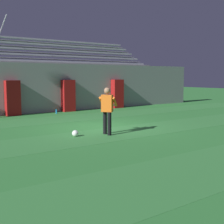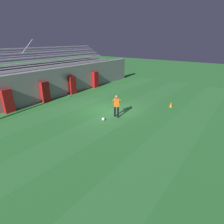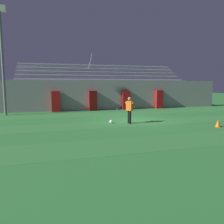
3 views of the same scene
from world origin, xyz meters
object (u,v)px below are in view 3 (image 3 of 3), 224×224
Objects in this scene: goalkeeper at (130,108)px; water_bottle at (117,109)px; padding_pillar_gate_right at (126,100)px; padding_pillar_far_left at (56,101)px; soccer_ball at (111,122)px; padding_pillar_far_right at (159,99)px; floodlight_pole at (2,48)px; traffic_cone at (218,123)px; padding_pillar_gate_left at (93,101)px.

goalkeeper is 6.96× the size of water_bottle.
padding_pillar_gate_right and padding_pillar_far_left have the same top height.
padding_pillar_gate_right is at bearing 63.50° from soccer_ball.
padding_pillar_gate_right is 1.00× the size of padding_pillar_far_right.
padding_pillar_gate_right is 7.71× the size of water_bottle.
padding_pillar_far_right is 14.92m from floodlight_pole.
traffic_cone is (12.77, -8.74, -5.07)m from floodlight_pole.
padding_pillar_gate_left is 0.22× the size of floodlight_pole.
padding_pillar_gate_right is 1.11× the size of goalkeeper.
floodlight_pole is 5.03× the size of goalkeeper.
padding_pillar_gate_left is at bearing 180.00° from padding_pillar_far_right.
padding_pillar_gate_right is 6.65m from padding_pillar_far_left.
traffic_cone reaches higher than soccer_ball.
floodlight_pole reaches higher than water_bottle.
floodlight_pole reaches higher than padding_pillar_gate_right.
traffic_cone reaches higher than water_bottle.
floodlight_pole reaches higher than padding_pillar_far_left.
goalkeeper is at bearing -59.91° from padding_pillar_far_left.
goalkeeper is at bearing -107.96° from padding_pillar_gate_right.
padding_pillar_far_right is 9.97m from traffic_cone.
padding_pillar_gate_right is 0.22× the size of floodlight_pole.
padding_pillar_far_left is 7.71× the size of water_bottle.
traffic_cone is at bearing -77.59° from padding_pillar_gate_right.
goalkeeper is 6.91m from water_bottle.
floodlight_pole is (-10.61, -1.09, 4.35)m from padding_pillar_gate_right.
floodlight_pole is (-14.23, -1.09, 4.35)m from padding_pillar_far_right.
padding_pillar_gate_right is 1.49m from water_bottle.
padding_pillar_gate_left reaches higher than goalkeeper.
floodlight_pole is at bearing -175.61° from padding_pillar_far_right.
padding_pillar_gate_right is 7.74m from goalkeeper.
traffic_cone is (5.45, -9.83, -0.72)m from padding_pillar_gate_left.
padding_pillar_far_right is 10.02m from soccer_ball.
floodlight_pole is 10.84m from water_bottle.
padding_pillar_gate_right is 7.87m from soccer_ball.
floodlight_pole reaches higher than goalkeeper.
padding_pillar_gate_left is at bearing 8.49° from floodlight_pole.
padding_pillar_far_left is 5.98m from floodlight_pole.
soccer_ball is (3.16, -7.01, -0.82)m from padding_pillar_far_left.
padding_pillar_gate_right is at bearing 72.04° from goalkeeper.
padding_pillar_far_left is at bearing 180.00° from padding_pillar_gate_left.
water_bottle is at bearing 2.83° from floodlight_pole.
padding_pillar_far_left is 8.51m from goalkeeper.
padding_pillar_gate_right is at bearing 0.00° from padding_pillar_far_left.
padding_pillar_gate_right is 10.09m from traffic_cone.
padding_pillar_far_right is at bearing 44.58° from soccer_ball.
padding_pillar_far_left is 0.22× the size of floodlight_pole.
soccer_ball is 6.32m from traffic_cone.
padding_pillar_far_left and padding_pillar_far_right have the same top height.
padding_pillar_far_left is 13.23m from traffic_cone.
padding_pillar_gate_left is 4.41× the size of traffic_cone.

